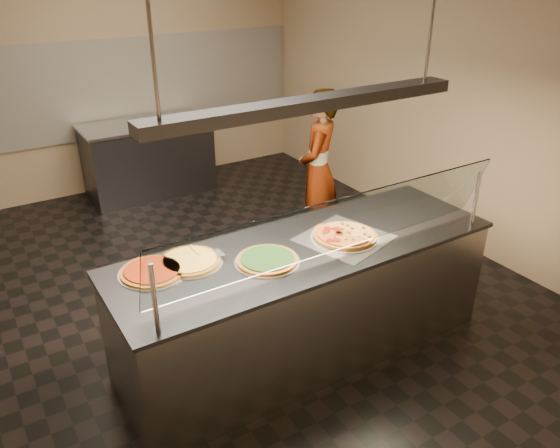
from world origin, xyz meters
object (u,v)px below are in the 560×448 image
pizza_spinach (267,260)px  pizza_spatula (202,252)px  serving_counter (305,299)px  prep_table (149,158)px  worker (318,170)px  sneeze_guard (338,226)px  perforated_tray (344,237)px  pizza_cheese (189,260)px  heat_lamp_housing (310,104)px  half_pizza_sausage (356,231)px  pizza_tomato (152,271)px  half_pizza_pepperoni (332,238)px

pizza_spinach → pizza_spatula: (-0.33, 0.31, 0.01)m
serving_counter → pizza_spinach: (-0.36, -0.05, 0.48)m
prep_table → worker: worker is taller
serving_counter → sneeze_guard: (0.00, -0.34, 0.76)m
perforated_tray → pizza_cheese: bearing=165.9°
pizza_spatula → prep_table: pizza_spatula is taller
perforated_tray → pizza_cheese: (-1.11, 0.28, 0.01)m
prep_table → heat_lamp_housing: size_ratio=0.69×
sneeze_guard → pizza_cheese: 1.03m
pizza_spinach → pizza_spatula: 0.46m
serving_counter → pizza_cheese: size_ratio=6.43×
half_pizza_sausage → pizza_tomato: (-1.48, 0.28, -0.01)m
half_pizza_sausage → serving_counter: bearing=172.2°
worker → perforated_tray: bearing=17.3°
prep_table → worker: (1.01, -2.29, 0.36)m
pizza_spinach → worker: (1.47, 1.46, -0.12)m
perforated_tray → pizza_spinach: pizza_spinach is taller
pizza_spinach → pizza_tomato: bearing=159.1°
half_pizza_pepperoni → pizza_tomato: size_ratio=1.17×
worker → half_pizza_sausage: bearing=20.8°
prep_table → serving_counter: bearing=-91.6°
pizza_tomato → prep_table: pizza_tomato is taller
pizza_spinach → worker: 2.08m
pizza_cheese → heat_lamp_housing: size_ratio=0.19×
pizza_cheese → pizza_spatula: 0.12m
pizza_tomato → pizza_spinach: bearing=-20.9°
half_pizza_pepperoni → heat_lamp_housing: (-0.18, 0.06, 0.99)m
pizza_cheese → prep_table: 3.63m
pizza_spinach → heat_lamp_housing: bearing=7.8°
pizza_spinach → prep_table: bearing=83.0°
half_pizza_sausage → pizza_tomato: bearing=169.4°
serving_counter → pizza_spatula: 0.89m
half_pizza_pepperoni → pizza_cheese: size_ratio=1.16×
half_pizza_sausage → heat_lamp_housing: heat_lamp_housing is taller
perforated_tray → half_pizza_pepperoni: bearing=179.6°
pizza_cheese → worker: size_ratio=0.27×
half_pizza_pepperoni → pizza_spinach: (-0.54, 0.01, -0.02)m
prep_table → pizza_spatula: bearing=-103.0°
sneeze_guard → half_pizza_sausage: bearing=35.1°
sneeze_guard → worker: size_ratio=1.58×
half_pizza_pepperoni → pizza_cheese: bearing=164.4°
half_pizza_pepperoni → prep_table: bearing=91.2°
sneeze_guard → pizza_spinach: sneeze_guard is taller
perforated_tray → pizza_spinach: size_ratio=1.57×
pizza_tomato → half_pizza_sausage: bearing=-10.6°
perforated_tray → half_pizza_sausage: size_ratio=1.36×
sneeze_guard → heat_lamp_housing: heat_lamp_housing is taller
pizza_tomato → prep_table: 3.71m
half_pizza_pepperoni → pizza_tomato: half_pizza_pepperoni is taller
serving_counter → worker: 1.84m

